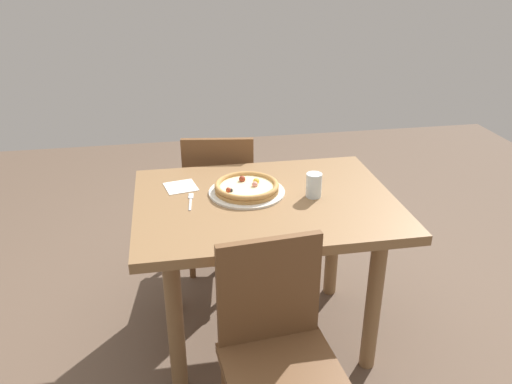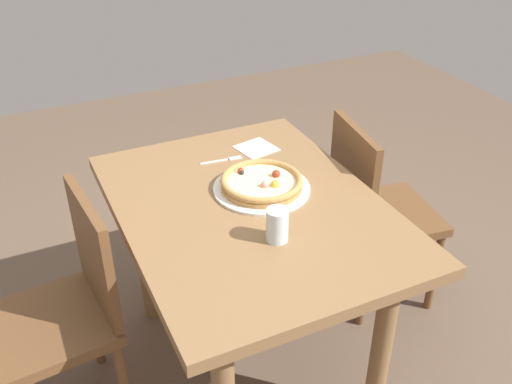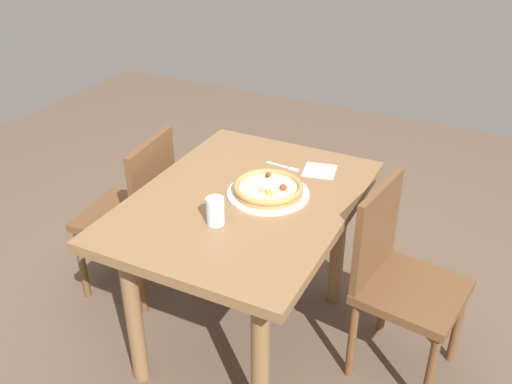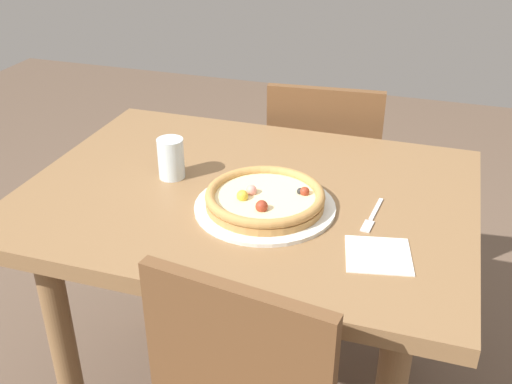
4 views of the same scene
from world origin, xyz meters
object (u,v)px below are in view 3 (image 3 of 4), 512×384
chair_near (135,211)px  chair_far (399,277)px  fork (285,167)px  drinking_glass (215,211)px  dining_table (244,221)px  napkin (320,171)px  pizza (268,188)px  plate (268,193)px

chair_near → chair_far: 1.29m
fork → drinking_glass: (0.54, -0.05, 0.05)m
chair_near → fork: chair_near is taller
dining_table → chair_near: size_ratio=1.32×
dining_table → fork: bearing=172.5°
fork → dining_table: bearing=-92.0°
chair_near → chair_far: bearing=-92.6°
fork → napkin: size_ratio=1.18×
chair_far → fork: 0.69m
dining_table → napkin: napkin is taller
chair_far → pizza: bearing=-75.0°
chair_near → pizza: bearing=-95.8°
fork → drinking_glass: size_ratio=1.51×
napkin → chair_near: bearing=-71.2°
chair_far → plate: (0.07, -0.57, 0.29)m
dining_table → drinking_glass: size_ratio=10.48×
chair_far → fork: size_ratio=5.23×
chair_far → napkin: chair_far is taller
fork → pizza: bearing=-76.7°
drinking_glass → dining_table: bearing=177.8°
dining_table → chair_near: (-0.08, -0.65, -0.17)m
chair_near → pizza: 0.79m
pizza → chair_near: bearing=-90.5°
pizza → drinking_glass: bearing=-16.7°
dining_table → fork: size_ratio=6.93×
chair_far → drinking_glass: bearing=-53.3°
dining_table → pizza: pizza is taller
plate → chair_near: bearing=-90.5°
dining_table → chair_far: size_ratio=1.32×
pizza → napkin: 0.32m
pizza → fork: (-0.26, -0.03, -0.03)m
fork → drinking_glass: 0.55m
chair_far → napkin: (-0.23, -0.45, 0.28)m
chair_far → plate: chair_far is taller
chair_far → plate: size_ratio=2.51×
pizza → dining_table: bearing=-47.7°
chair_far → napkin: bearing=-108.4°
chair_far → plate: bearing=-75.0°
pizza → napkin: size_ratio=2.09×
chair_near → napkin: size_ratio=6.20×
drinking_glass → pizza: bearing=163.3°
chair_near → pizza: chair_near is taller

